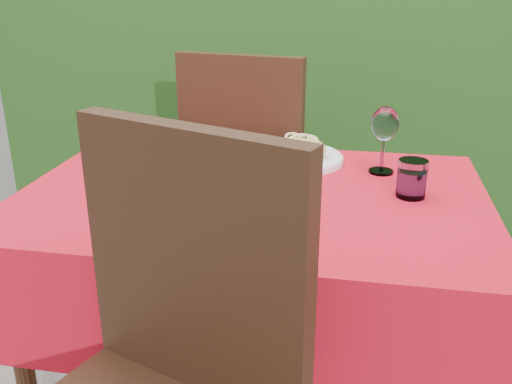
% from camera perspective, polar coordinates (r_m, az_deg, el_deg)
% --- Properties ---
extents(hedge, '(3.20, 0.55, 1.78)m').
position_cam_1_polar(hedge, '(3.01, 5.36, 13.74)').
color(hedge, black).
rests_on(hedge, ground).
extents(dining_table, '(1.26, 0.86, 0.75)m').
position_cam_1_polar(dining_table, '(1.61, -0.37, -4.98)').
color(dining_table, '#4D3218').
rests_on(dining_table, ground).
extents(chair_far, '(0.54, 0.54, 1.04)m').
position_cam_1_polar(chair_far, '(2.23, -0.52, 2.60)').
color(chair_far, black).
rests_on(chair_far, ground).
extents(pizza_plate, '(0.29, 0.29, 0.05)m').
position_cam_1_polar(pizza_plate, '(1.41, -1.00, -1.24)').
color(pizza_plate, white).
rests_on(pizza_plate, dining_table).
extents(pasta_plate, '(0.27, 0.27, 0.08)m').
position_cam_1_polar(pasta_plate, '(1.79, 4.38, 3.86)').
color(pasta_plate, silver).
rests_on(pasta_plate, dining_table).
extents(water_glass, '(0.08, 0.08, 0.10)m').
position_cam_1_polar(water_glass, '(1.56, 15.31, 1.13)').
color(water_glass, silver).
rests_on(water_glass, dining_table).
extents(wine_glass, '(0.08, 0.08, 0.20)m').
position_cam_1_polar(wine_glass, '(1.70, 12.74, 6.38)').
color(wine_glass, silver).
rests_on(wine_glass, dining_table).
extents(fork, '(0.09, 0.16, 0.00)m').
position_cam_1_polar(fork, '(1.64, -12.75, 0.82)').
color(fork, silver).
rests_on(fork, dining_table).
extents(steel_ramekin, '(0.07, 0.07, 0.03)m').
position_cam_1_polar(steel_ramekin, '(1.84, -12.41, 3.42)').
color(steel_ramekin, silver).
rests_on(steel_ramekin, dining_table).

